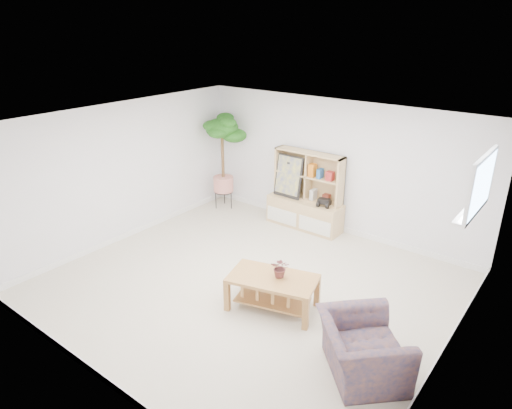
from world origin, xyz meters
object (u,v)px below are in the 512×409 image
Objects in this scene: storage_unit at (305,191)px; armchair at (362,346)px; floor_tree at (223,162)px; coffee_table at (273,292)px.

storage_unit is 1.47× the size of armchair.
floor_tree is (-1.85, -0.19, 0.25)m from storage_unit.
floor_tree reaches higher than coffee_table.
storage_unit reaches higher than armchair.
coffee_table is (1.06, -2.49, -0.48)m from storage_unit.
armchair is at bearing -30.77° from coffee_table.
storage_unit is at bearing 5.87° from floor_tree.
armchair is (4.40, -2.71, -0.61)m from floor_tree.
floor_tree reaches higher than armchair.
storage_unit is 2.75m from coffee_table.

